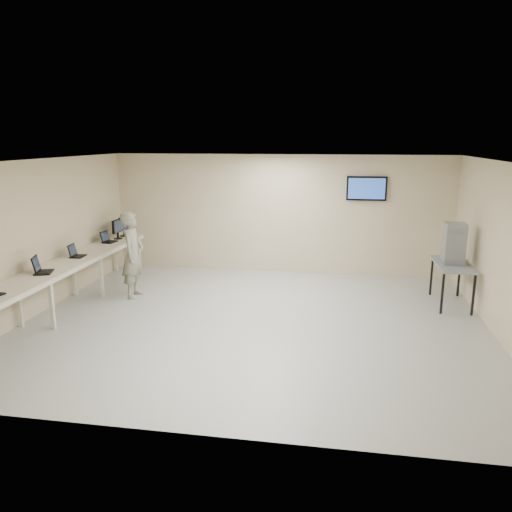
# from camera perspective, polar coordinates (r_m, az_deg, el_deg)

# --- Properties ---
(room) EXTENTS (8.01, 7.01, 2.81)m
(room) POSITION_cam_1_polar(r_m,az_deg,el_deg) (8.53, 0.06, 1.48)
(room) COLOR #ADADA2
(room) RESTS_ON ground
(workbench) EXTENTS (0.76, 6.00, 0.90)m
(workbench) POSITION_cam_1_polar(r_m,az_deg,el_deg) (9.87, -21.22, -1.29)
(workbench) COLOR beige
(workbench) RESTS_ON ground
(laptop_1) EXTENTS (0.41, 0.44, 0.29)m
(laptop_1) POSITION_cam_1_polar(r_m,az_deg,el_deg) (9.35, -23.41, -1.33)
(laptop_1) COLOR black
(laptop_1) RESTS_ON workbench
(laptop_2) EXTENTS (0.28, 0.33, 0.25)m
(laptop_2) POSITION_cam_1_polar(r_m,az_deg,el_deg) (10.36, -19.92, 0.27)
(laptop_2) COLOR black
(laptop_2) RESTS_ON workbench
(laptop_3) EXTENTS (0.29, 0.34, 0.25)m
(laptop_3) POSITION_cam_1_polar(r_m,az_deg,el_deg) (11.58, -16.60, 1.83)
(laptop_3) COLOR black
(laptop_3) RESTS_ON workbench
(monitor_near) EXTENTS (0.20, 0.46, 0.45)m
(monitor_near) POSITION_cam_1_polar(r_m,az_deg,el_deg) (11.88, -15.55, 3.20)
(monitor_near) COLOR black
(monitor_near) RESTS_ON workbench
(monitor_far) EXTENTS (0.21, 0.47, 0.46)m
(monitor_far) POSITION_cam_1_polar(r_m,az_deg,el_deg) (12.19, -14.88, 3.51)
(monitor_far) COLOR black
(monitor_far) RESTS_ON workbench
(soldier) EXTENTS (0.46, 0.67, 1.75)m
(soldier) POSITION_cam_1_polar(r_m,az_deg,el_deg) (10.34, -13.89, 0.16)
(soldier) COLOR gray
(soldier) RESTS_ON ground
(side_table) EXTENTS (0.64, 1.37, 0.82)m
(side_table) POSITION_cam_1_polar(r_m,az_deg,el_deg) (10.28, 21.57, -1.20)
(side_table) COLOR slate
(side_table) RESTS_ON ground
(storage_bins) EXTENTS (0.37, 0.41, 0.78)m
(storage_bins) POSITION_cam_1_polar(r_m,az_deg,el_deg) (10.18, 21.68, 1.34)
(storage_bins) COLOR gray
(storage_bins) RESTS_ON side_table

